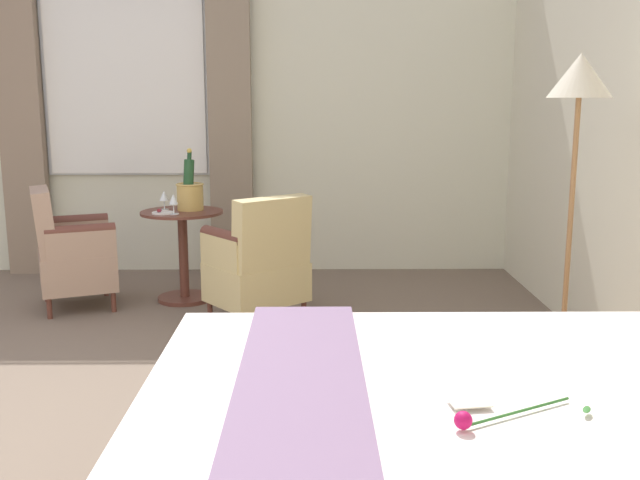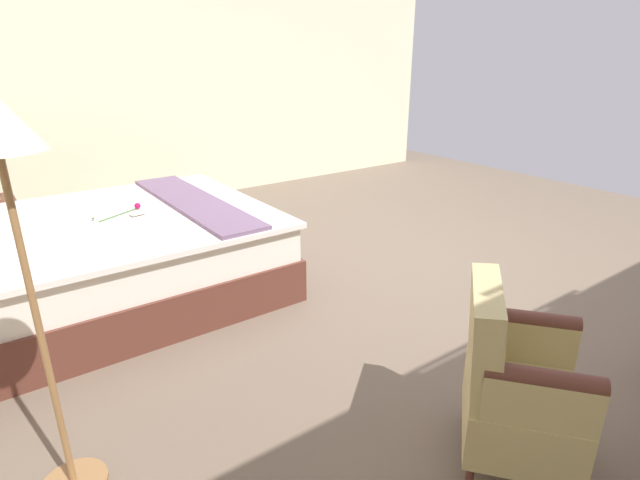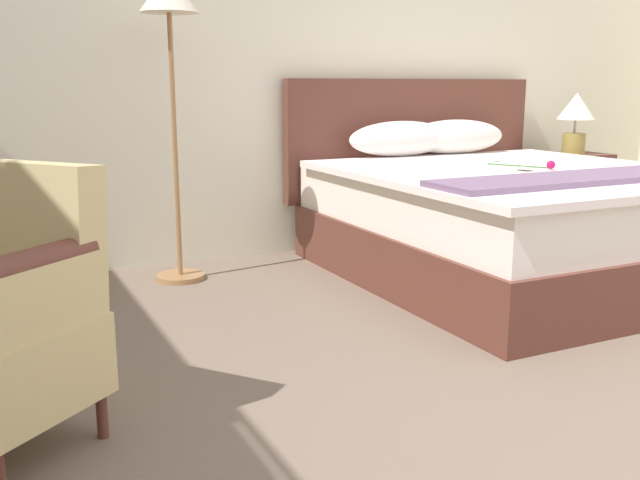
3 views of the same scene
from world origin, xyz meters
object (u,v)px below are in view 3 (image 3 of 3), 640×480
object	(u,v)px
bedside_lamp	(576,115)
floor_lamp_brass	(170,27)
bed	(506,215)
nightstand	(570,194)

from	to	relation	value
bedside_lamp	floor_lamp_brass	bearing A→B (deg)	179.72
bed	nightstand	bearing A→B (deg)	29.91
bed	nightstand	size ratio (longest dim) A/B	3.60
bed	bedside_lamp	distance (m)	1.50
bed	bedside_lamp	size ratio (longest dim) A/B	4.92
nightstand	bedside_lamp	world-z (taller)	bedside_lamp
nightstand	bed	bearing A→B (deg)	-150.09
bed	floor_lamp_brass	world-z (taller)	floor_lamp_brass
nightstand	floor_lamp_brass	xyz separation A→B (m)	(-3.00, 0.01, 1.12)
floor_lamp_brass	nightstand	bearing A→B (deg)	-0.28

